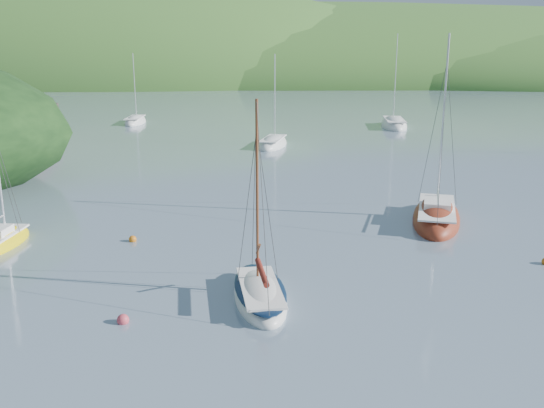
{
  "coord_description": "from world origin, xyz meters",
  "views": [
    {
      "loc": [
        -0.6,
        -21.45,
        10.69
      ],
      "look_at": [
        -0.82,
        8.0,
        2.76
      ],
      "focal_mm": 40.0,
      "sensor_mm": 36.0,
      "label": 1
    }
  ],
  "objects_px": {
    "daysailer_white": "(260,295)",
    "sailboat_yellow": "(1,242)",
    "distant_sloop_a": "(273,144)",
    "sloop_red": "(436,218)",
    "distant_sloop_b": "(394,125)",
    "distant_sloop_c": "(135,122)"
  },
  "relations": [
    {
      "from": "distant_sloop_a",
      "to": "distant_sloop_b",
      "type": "xyz_separation_m",
      "value": [
        15.49,
        14.81,
        0.03
      ]
    },
    {
      "from": "sloop_red",
      "to": "distant_sloop_b",
      "type": "xyz_separation_m",
      "value": [
        5.34,
        42.33,
        -0.02
      ]
    },
    {
      "from": "distant_sloop_c",
      "to": "distant_sloop_a",
      "type": "bearing_deg",
      "value": -45.11
    },
    {
      "from": "daysailer_white",
      "to": "distant_sloop_a",
      "type": "distance_m",
      "value": 39.18
    },
    {
      "from": "daysailer_white",
      "to": "sailboat_yellow",
      "type": "relative_size",
      "value": 1.34
    },
    {
      "from": "daysailer_white",
      "to": "sailboat_yellow",
      "type": "xyz_separation_m",
      "value": [
        -14.24,
        7.05,
        -0.04
      ]
    },
    {
      "from": "sailboat_yellow",
      "to": "distant_sloop_b",
      "type": "bearing_deg",
      "value": 61.7
    },
    {
      "from": "sloop_red",
      "to": "distant_sloop_c",
      "type": "distance_m",
      "value": 54.09
    },
    {
      "from": "sloop_red",
      "to": "distant_sloop_b",
      "type": "relative_size",
      "value": 0.96
    },
    {
      "from": "sailboat_yellow",
      "to": "daysailer_white",
      "type": "bearing_deg",
      "value": -21.98
    },
    {
      "from": "sailboat_yellow",
      "to": "distant_sloop_b",
      "type": "relative_size",
      "value": 0.53
    },
    {
      "from": "sloop_red",
      "to": "sailboat_yellow",
      "type": "distance_m",
      "value": 25.15
    },
    {
      "from": "sloop_red",
      "to": "sailboat_yellow",
      "type": "xyz_separation_m",
      "value": [
        -24.72,
        -4.6,
        -0.06
      ]
    },
    {
      "from": "sailboat_yellow",
      "to": "distant_sloop_a",
      "type": "bearing_deg",
      "value": 69.95
    },
    {
      "from": "distant_sloop_b",
      "to": "distant_sloop_c",
      "type": "height_order",
      "value": "distant_sloop_b"
    },
    {
      "from": "daysailer_white",
      "to": "sailboat_yellow",
      "type": "bearing_deg",
      "value": 144.83
    },
    {
      "from": "sloop_red",
      "to": "distant_sloop_b",
      "type": "distance_m",
      "value": 42.66
    },
    {
      "from": "sloop_red",
      "to": "distant_sloop_b",
      "type": "height_order",
      "value": "distant_sloop_b"
    },
    {
      "from": "daysailer_white",
      "to": "distant_sloop_a",
      "type": "bearing_deg",
      "value": 80.68
    },
    {
      "from": "sloop_red",
      "to": "sailboat_yellow",
      "type": "height_order",
      "value": "sloop_red"
    },
    {
      "from": "daysailer_white",
      "to": "sloop_red",
      "type": "bearing_deg",
      "value": 39.2
    },
    {
      "from": "daysailer_white",
      "to": "distant_sloop_c",
      "type": "height_order",
      "value": "distant_sloop_c"
    }
  ]
}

